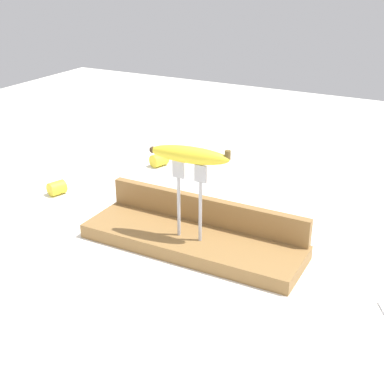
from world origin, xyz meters
TOP-DOWN VIEW (x-y plane):
  - ground_plane at (0.00, 0.00)m, footprint 3.00×3.00m
  - wooden_board at (0.00, 0.00)m, footprint 0.48×0.15m
  - board_backstop at (0.00, 0.07)m, footprint 0.47×0.02m
  - fork_stand_center at (0.00, -0.01)m, footprint 0.08×0.01m
  - banana_raised_center at (-0.00, -0.01)m, footprint 0.17×0.05m
  - banana_chunk_near at (-0.31, 0.39)m, footprint 0.05×0.06m
  - banana_chunk_far at (-0.44, 0.08)m, footprint 0.05×0.05m

SIDE VIEW (x-z plane):
  - ground_plane at x=0.00m, z-range 0.00..0.00m
  - wooden_board at x=0.00m, z-range 0.00..0.03m
  - banana_chunk_far at x=-0.44m, z-range 0.00..0.04m
  - banana_chunk_near at x=-0.31m, z-range 0.00..0.04m
  - board_backstop at x=0.00m, z-range 0.03..0.09m
  - fork_stand_center at x=0.00m, z-range 0.05..0.22m
  - banana_raised_center at x=0.00m, z-range 0.20..0.23m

